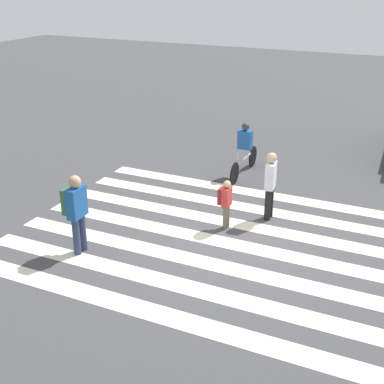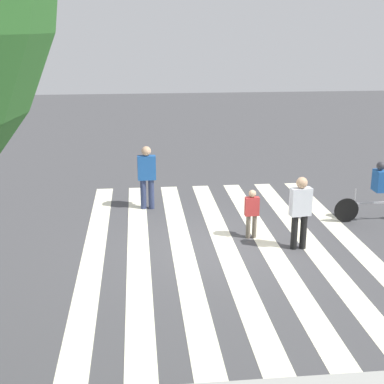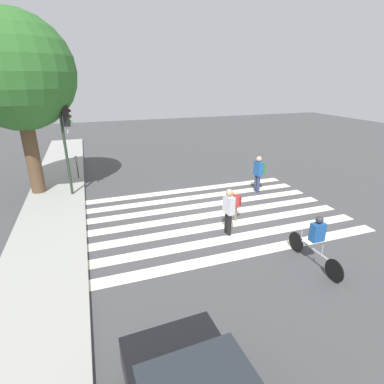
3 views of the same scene
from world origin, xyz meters
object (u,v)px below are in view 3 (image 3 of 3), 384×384
street_tree (16,73)px  pedestrian_adult_yellow_jacket (229,209)px  pedestrian_adult_tall_backpack (236,203)px  cyclist_mid_street (316,239)px  traffic_light (66,132)px  pedestrian_adult_blue_shirt (259,171)px  parking_meter (77,162)px

street_tree → pedestrian_adult_yellow_jacket: (-6.50, -6.81, -4.45)m
pedestrian_adult_tall_backpack → cyclist_mid_street: cyclist_mid_street is taller
pedestrian_adult_yellow_jacket → pedestrian_adult_tall_backpack: 1.25m
pedestrian_adult_yellow_jacket → pedestrian_adult_tall_backpack: size_ratio=1.41×
traffic_light → pedestrian_adult_yellow_jacket: (-5.64, -5.18, -2.05)m
pedestrian_adult_tall_backpack → pedestrian_adult_blue_shirt: 3.47m
traffic_light → cyclist_mid_street: 10.83m
street_tree → cyclist_mid_street: street_tree is taller
traffic_light → street_tree: 3.02m
traffic_light → pedestrian_adult_yellow_jacket: traffic_light is taller
traffic_light → cyclist_mid_street: size_ratio=1.90×
pedestrian_adult_blue_shirt → cyclist_mid_street: pedestrian_adult_blue_shirt is taller
pedestrian_adult_tall_backpack → pedestrian_adult_blue_shirt: (2.43, -2.45, 0.34)m
street_tree → cyclist_mid_street: bearing=-137.2°
street_tree → parking_meter: bearing=-49.2°
parking_meter → street_tree: bearing=130.8°
cyclist_mid_street → traffic_light: bearing=38.9°
parking_meter → pedestrian_adult_blue_shirt: pedestrian_adult_blue_shirt is taller
street_tree → pedestrian_adult_yellow_jacket: street_tree is taller
street_tree → cyclist_mid_street: 13.15m
pedestrian_adult_yellow_jacket → parking_meter: bearing=-155.3°
pedestrian_adult_yellow_jacket → cyclist_mid_street: pedestrian_adult_yellow_jacket is taller
pedestrian_adult_blue_shirt → cyclist_mid_street: bearing=162.1°
parking_meter → pedestrian_adult_yellow_jacket: bearing=-147.9°
traffic_light → street_tree: bearing=62.3°
traffic_light → pedestrian_adult_blue_shirt: 8.93m
pedestrian_adult_tall_backpack → traffic_light: bearing=50.6°
pedestrian_adult_yellow_jacket → pedestrian_adult_blue_shirt: pedestrian_adult_blue_shirt is taller
traffic_light → pedestrian_adult_yellow_jacket: 7.93m
traffic_light → parking_meter: size_ratio=3.13×
street_tree → pedestrian_adult_blue_shirt: street_tree is taller
parking_meter → cyclist_mid_street: cyclist_mid_street is taller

